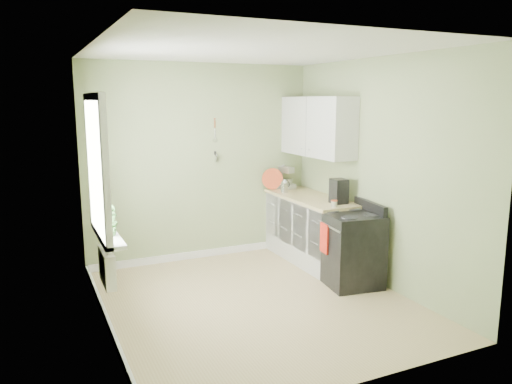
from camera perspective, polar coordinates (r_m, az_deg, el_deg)
name	(u,v)px	position (r m, az deg, el deg)	size (l,w,h in m)	color
floor	(256,303)	(5.66, 0.04, -12.57)	(3.20, 3.60, 0.02)	tan
ceiling	(256,49)	(5.23, 0.04, 16.02)	(3.20, 3.60, 0.02)	white
wall_back	(201,163)	(6.94, -6.30, 3.34)	(3.20, 0.02, 2.70)	#8F9D6B
wall_left	(99,194)	(4.83, -17.54, -0.20)	(0.02, 3.60, 2.70)	#8F9D6B
wall_right	(379,173)	(6.12, 13.83, 2.15)	(0.02, 3.60, 2.70)	#8F9D6B
base_cabinets	(311,230)	(6.93, 6.31, -4.38)	(0.60, 1.60, 0.87)	silver
countertop	(311,198)	(6.83, 6.31, -0.69)	(0.64, 1.60, 0.04)	tan
upper_cabinets	(317,127)	(6.86, 7.01, 7.44)	(0.35, 1.40, 0.80)	silver
window	(96,168)	(5.10, -17.82, 2.60)	(0.06, 1.14, 1.44)	white
window_sill	(107,234)	(5.23, -16.61, -4.63)	(0.18, 1.14, 0.04)	white
radiator	(107,267)	(5.28, -16.67, -8.25)	(0.12, 0.50, 0.35)	white
wall_utensils	(215,147)	(6.96, -4.69, 5.16)	(0.02, 0.14, 0.58)	tan
stove	(350,248)	(6.16, 10.73, -6.32)	(0.72, 0.79, 0.99)	black
stand_mixer	(285,178)	(7.42, 3.34, 1.62)	(0.24, 0.33, 0.36)	#B2B2B7
kettle	(284,186)	(7.08, 3.27, 0.68)	(0.18, 0.11, 0.19)	silver
coffee_maker	(339,192)	(6.40, 9.43, 0.02)	(0.18, 0.20, 0.31)	black
red_tray	(272,179)	(7.31, 1.89, 1.51)	(0.31, 0.31, 0.02)	#CE4A27
jar	(334,204)	(6.19, 8.92, -1.31)	(0.08, 0.08, 0.09)	tan
plant_a	(110,220)	(5.03, -16.31, -3.10)	(0.17, 0.12, 0.32)	#38672C
plant_b	(109,220)	(5.09, -16.41, -3.11)	(0.16, 0.13, 0.29)	#38672C
plant_c	(101,208)	(5.60, -17.25, -1.73)	(0.19, 0.19, 0.33)	#38672C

